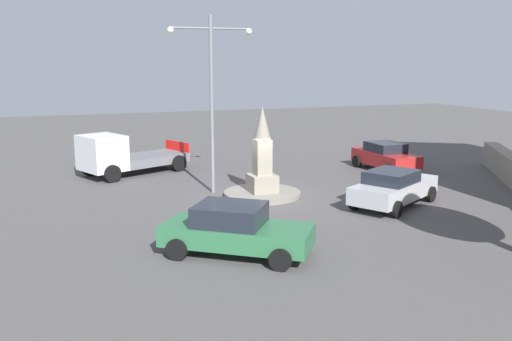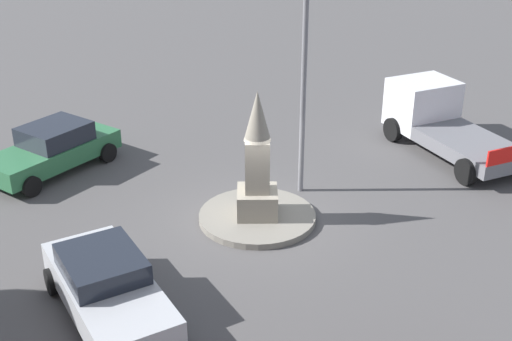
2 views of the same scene
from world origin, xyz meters
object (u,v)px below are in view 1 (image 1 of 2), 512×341
Objects in this scene: car_green_near_island at (235,230)px; monument at (262,157)px; streetlamp at (211,87)px; car_silver_far_side at (394,187)px; car_red_parked_left at (385,156)px; truck_white_parked_right at (121,156)px.

monument is at bearing 63.04° from car_green_near_island.
streetlamp reaches higher than car_silver_far_side.
truck_white_parked_right is (-13.02, 3.47, 0.23)m from car_red_parked_left.
car_green_near_island is (-11.24, -9.40, 0.00)m from car_red_parked_left.
truck_white_parked_right reaches higher than car_red_parked_left.
car_silver_far_side is 13.47m from truck_white_parked_right.
car_green_near_island is at bearing -157.16° from car_silver_far_side.
monument is at bearing -51.26° from truck_white_parked_right.
monument is 0.62× the size of truck_white_parked_right.
monument is 3.63m from streetlamp.
streetlamp is at bearing -170.89° from car_red_parked_left.
car_red_parked_left is 0.89× the size of car_green_near_island.
monument reaches higher than car_green_near_island.
monument is 8.48m from car_red_parked_left.
streetlamp is 1.30× the size of truck_white_parked_right.
car_green_near_island is 0.98× the size of car_silver_far_side.
car_red_parked_left is 0.70× the size of truck_white_parked_right.
truck_white_parked_right is (-5.10, 6.36, -0.68)m from monument.
car_green_near_island reaches higher than car_red_parked_left.
streetlamp is 1.61× the size of car_silver_far_side.
streetlamp reaches higher than car_green_near_island.
monument is 0.77× the size of car_silver_far_side.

